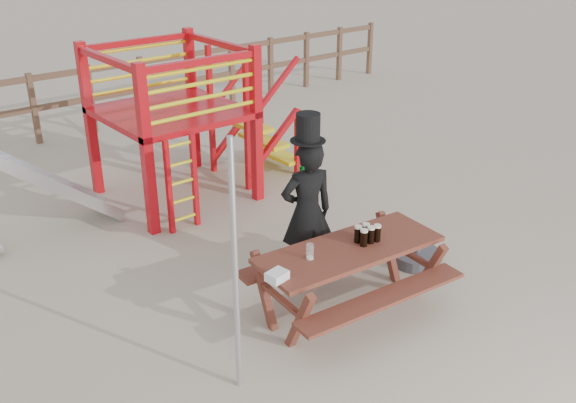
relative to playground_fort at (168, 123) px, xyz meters
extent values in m
plane|color=tan|center=(-0.12, -3.58, -1.07)|extent=(60.00, 60.00, 0.00)
cube|color=brown|center=(-0.12, 3.42, 0.03)|extent=(15.00, 0.06, 0.10)
cube|color=brown|center=(-0.12, 3.42, -0.47)|extent=(15.00, 0.06, 0.10)
cube|color=brown|center=(-0.62, 3.42, -0.47)|extent=(0.09, 0.09, 1.20)
cube|color=brown|center=(0.38, 3.42, -0.47)|extent=(0.09, 0.09, 1.20)
cube|color=brown|center=(1.38, 3.42, -0.47)|extent=(0.09, 0.09, 1.20)
cube|color=brown|center=(2.38, 3.42, -0.47)|extent=(0.09, 0.09, 1.20)
cube|color=brown|center=(3.38, 3.42, -0.47)|extent=(0.09, 0.09, 1.20)
cube|color=brown|center=(4.38, 3.42, -0.47)|extent=(0.09, 0.09, 1.20)
cube|color=brown|center=(5.38, 3.42, -0.47)|extent=(0.09, 0.09, 1.20)
cube|color=brown|center=(6.38, 3.42, -0.47)|extent=(0.09, 0.09, 1.20)
cube|color=brown|center=(7.38, 3.42, -0.47)|extent=(0.09, 0.09, 1.20)
cube|color=#B80C14|center=(-0.72, -0.78, -0.02)|extent=(0.12, 0.12, 2.10)
cube|color=#B80C14|center=(0.88, -0.78, -0.02)|extent=(0.12, 0.12, 2.10)
cube|color=#B80C14|center=(-0.72, 0.82, -0.02)|extent=(0.12, 0.12, 2.10)
cube|color=#B80C14|center=(0.88, 0.82, -0.02)|extent=(0.12, 0.12, 2.10)
cube|color=#B80C14|center=(0.08, 0.02, 0.13)|extent=(1.72, 1.72, 0.08)
cube|color=#B80C14|center=(0.08, -0.78, 0.93)|extent=(1.60, 0.08, 0.08)
cube|color=#B80C14|center=(0.08, 0.82, 0.93)|extent=(1.60, 0.08, 0.08)
cube|color=#B80C14|center=(-0.72, 0.02, 0.93)|extent=(0.08, 1.60, 0.08)
cube|color=#B80C14|center=(0.88, 0.02, 0.93)|extent=(0.08, 1.60, 0.08)
cylinder|color=yellow|center=(0.08, -0.78, 0.31)|extent=(1.50, 0.05, 0.05)
cylinder|color=yellow|center=(0.08, 0.82, 0.31)|extent=(1.50, 0.05, 0.05)
cylinder|color=yellow|center=(0.08, -0.78, 0.49)|extent=(1.50, 0.05, 0.05)
cylinder|color=yellow|center=(0.08, 0.82, 0.49)|extent=(1.50, 0.05, 0.05)
cylinder|color=yellow|center=(0.08, -0.78, 0.67)|extent=(1.50, 0.05, 0.05)
cylinder|color=yellow|center=(0.08, 0.82, 0.67)|extent=(1.50, 0.05, 0.05)
cylinder|color=yellow|center=(0.08, -0.78, 0.85)|extent=(1.50, 0.05, 0.05)
cylinder|color=yellow|center=(0.08, 0.82, 0.85)|extent=(1.50, 0.05, 0.05)
cube|color=#B80C14|center=(-0.55, -0.93, -0.47)|extent=(0.06, 0.06, 1.20)
cube|color=#B80C14|center=(-0.19, -0.93, -0.47)|extent=(0.06, 0.06, 1.20)
cylinder|color=yellow|center=(-0.37, -0.93, -0.92)|extent=(0.36, 0.04, 0.04)
cylinder|color=yellow|center=(-0.37, -0.93, -0.68)|extent=(0.36, 0.04, 0.04)
cylinder|color=yellow|center=(-0.37, -0.93, -0.44)|extent=(0.36, 0.04, 0.04)
cylinder|color=yellow|center=(-0.37, -0.93, -0.20)|extent=(0.36, 0.04, 0.04)
cylinder|color=yellow|center=(-0.37, -0.93, 0.04)|extent=(0.36, 0.04, 0.04)
cube|color=yellow|center=(1.03, 0.02, 0.01)|extent=(0.30, 0.90, 0.06)
cube|color=yellow|center=(1.31, 0.02, -0.29)|extent=(0.30, 0.90, 0.06)
cube|color=yellow|center=(1.59, 0.02, -0.59)|extent=(0.30, 0.90, 0.06)
cube|color=yellow|center=(1.87, 0.02, -0.89)|extent=(0.30, 0.90, 0.06)
cube|color=#B80C14|center=(1.43, -0.43, -0.47)|extent=(0.95, 0.08, 0.86)
cube|color=#B80C14|center=(1.43, 0.47, -0.47)|extent=(0.95, 0.08, 0.86)
cube|color=silver|center=(-1.62, 0.02, -0.45)|extent=(1.53, 0.55, 1.21)
cube|color=silver|center=(-1.62, -0.25, -0.41)|extent=(1.58, 0.04, 1.28)
cube|color=silver|center=(-1.62, 0.29, -0.41)|extent=(1.58, 0.04, 1.28)
cube|color=brown|center=(-0.06, -3.50, -0.38)|extent=(1.90, 0.87, 0.05)
cube|color=brown|center=(-0.11, -4.00, -0.66)|extent=(1.85, 0.44, 0.04)
cube|color=brown|center=(-0.01, -3.00, -0.66)|extent=(1.85, 0.44, 0.04)
cube|color=brown|center=(-0.83, -3.42, -0.74)|extent=(0.19, 1.10, 0.66)
cube|color=brown|center=(0.72, -3.58, -0.74)|extent=(0.19, 1.10, 0.66)
imported|color=black|center=(0.02, -2.79, -0.29)|extent=(0.66, 0.52, 1.57)
cube|color=#0D8F20|center=(0.05, -2.67, -0.10)|extent=(0.06, 0.03, 0.37)
cylinder|color=black|center=(0.02, -2.79, 0.50)|extent=(0.36, 0.36, 0.01)
cylinder|color=black|center=(0.02, -2.79, 0.64)|extent=(0.24, 0.24, 0.27)
cube|color=white|center=(0.05, -2.68, 0.74)|extent=(0.12, 0.04, 0.03)
cylinder|color=#B2B2B7|center=(-1.53, -3.73, 0.03)|extent=(0.05, 0.05, 2.20)
cylinder|color=#3D3D43|center=(1.21, -3.32, -1.01)|extent=(0.56, 0.56, 0.13)
cylinder|color=#3D3D43|center=(1.21, -3.32, -0.89)|extent=(0.06, 0.06, 0.11)
cube|color=white|center=(-0.96, -3.53, -0.32)|extent=(0.20, 0.17, 0.08)
cylinder|color=black|center=(0.06, -3.56, -0.29)|extent=(0.07, 0.07, 0.15)
cylinder|color=beige|center=(0.06, -3.56, -0.20)|extent=(0.07, 0.07, 0.02)
cylinder|color=black|center=(0.16, -3.56, -0.29)|extent=(0.07, 0.07, 0.15)
cylinder|color=beige|center=(0.16, -3.56, -0.20)|extent=(0.07, 0.07, 0.02)
cylinder|color=black|center=(0.23, -3.58, -0.29)|extent=(0.07, 0.07, 0.15)
cylinder|color=beige|center=(0.23, -3.58, -0.20)|extent=(0.07, 0.07, 0.02)
cylinder|color=black|center=(0.07, -3.47, -0.29)|extent=(0.07, 0.07, 0.15)
cylinder|color=beige|center=(0.07, -3.47, -0.20)|extent=(0.07, 0.07, 0.02)
cylinder|color=black|center=(0.17, -3.49, -0.29)|extent=(0.07, 0.07, 0.15)
cylinder|color=beige|center=(0.17, -3.49, -0.20)|extent=(0.07, 0.07, 0.02)
cylinder|color=silver|center=(-0.50, -3.43, -0.29)|extent=(0.07, 0.07, 0.15)
cylinder|color=beige|center=(-0.50, -3.43, -0.35)|extent=(0.06, 0.06, 0.02)
camera|label=1|loc=(-3.91, -7.27, 2.57)|focal=40.00mm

